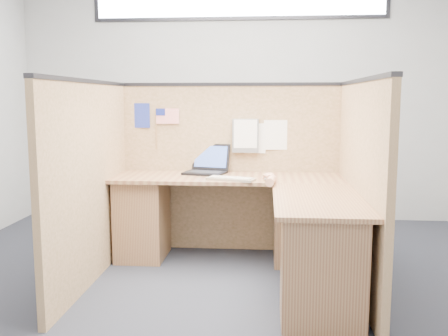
# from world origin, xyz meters

# --- Properties ---
(floor) EXTENTS (5.00, 5.00, 0.00)m
(floor) POSITION_xyz_m (0.00, 0.00, 0.00)
(floor) COLOR black
(floor) RESTS_ON ground
(wall_back) EXTENTS (5.00, 0.00, 5.00)m
(wall_back) POSITION_xyz_m (0.00, 2.25, 1.40)
(wall_back) COLOR #AFB2B5
(wall_back) RESTS_ON floor
(wall_front) EXTENTS (5.00, 0.00, 5.00)m
(wall_front) POSITION_xyz_m (0.00, -2.25, 1.40)
(wall_front) COLOR #AFB2B5
(wall_front) RESTS_ON floor
(clerestory_window) EXTENTS (3.30, 0.04, 0.38)m
(clerestory_window) POSITION_xyz_m (0.00, 2.23, 2.45)
(clerestory_window) COLOR #232328
(clerestory_window) RESTS_ON wall_back
(cubicle_partitions) EXTENTS (2.06, 1.83, 1.53)m
(cubicle_partitions) POSITION_xyz_m (0.00, 0.43, 0.77)
(cubicle_partitions) COLOR brown
(cubicle_partitions) RESTS_ON floor
(l_desk) EXTENTS (1.95, 1.75, 0.73)m
(l_desk) POSITION_xyz_m (0.18, 0.29, 0.39)
(l_desk) COLOR brown
(l_desk) RESTS_ON floor
(laptop) EXTENTS (0.40, 0.41, 0.25)m
(laptop) POSITION_xyz_m (-0.21, 0.87, 0.79)
(laptop) COLOR black
(laptop) RESTS_ON l_desk
(keyboard) EXTENTS (0.41, 0.24, 0.03)m
(keyboard) POSITION_xyz_m (0.04, 0.48, 0.74)
(keyboard) COLOR gray
(keyboard) RESTS_ON l_desk
(mouse) EXTENTS (0.11, 0.08, 0.04)m
(mouse) POSITION_xyz_m (0.35, 0.48, 0.75)
(mouse) COLOR silver
(mouse) RESTS_ON l_desk
(hand_forearm) EXTENTS (0.10, 0.35, 0.07)m
(hand_forearm) POSITION_xyz_m (0.36, 0.35, 0.76)
(hand_forearm) COLOR tan
(hand_forearm) RESTS_ON l_desk
(blue_poster) EXTENTS (0.17, 0.03, 0.22)m
(blue_poster) POSITION_xyz_m (-0.82, 0.97, 1.24)
(blue_poster) COLOR navy
(blue_poster) RESTS_ON cubicle_partitions
(american_flag) EXTENTS (0.21, 0.01, 0.37)m
(american_flag) POSITION_xyz_m (-0.60, 0.96, 1.22)
(american_flag) COLOR olive
(american_flag) RESTS_ON cubicle_partitions
(file_holder) EXTENTS (0.23, 0.05, 0.30)m
(file_holder) POSITION_xyz_m (0.14, 0.94, 1.06)
(file_holder) COLOR slate
(file_holder) RESTS_ON cubicle_partitions
(paper_left) EXTENTS (0.21, 0.02, 0.27)m
(paper_left) POSITION_xyz_m (0.21, 0.97, 1.03)
(paper_left) COLOR white
(paper_left) RESTS_ON cubicle_partitions
(paper_right) EXTENTS (0.21, 0.02, 0.27)m
(paper_right) POSITION_xyz_m (0.40, 0.97, 1.07)
(paper_right) COLOR white
(paper_right) RESTS_ON cubicle_partitions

